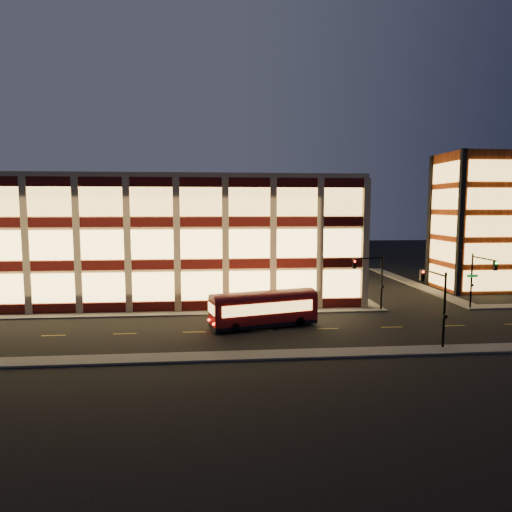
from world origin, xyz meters
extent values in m
plane|color=black|center=(0.00, 0.00, 0.00)|extent=(200.00, 200.00, 0.00)
cube|color=#514F4C|center=(-3.00, 1.00, 0.07)|extent=(54.00, 2.00, 0.15)
cube|color=#514F4C|center=(23.00, 17.00, 0.07)|extent=(2.00, 30.00, 0.15)
cube|color=#514F4C|center=(34.00, 17.00, 0.07)|extent=(2.00, 30.00, 0.15)
cube|color=#514F4C|center=(0.00, -13.00, 0.07)|extent=(100.00, 2.00, 0.15)
cube|color=tan|center=(-3.00, 17.00, 7.00)|extent=(50.00, 30.00, 14.00)
cube|color=tan|center=(-3.00, 17.00, 14.25)|extent=(50.40, 30.40, 0.50)
cube|color=#470C0A|center=(-3.00, 1.88, 0.65)|extent=(50.10, 0.25, 1.00)
cube|color=#FFCD6B|center=(-3.00, 1.90, 2.75)|extent=(49.00, 0.20, 3.00)
cube|color=#470C0A|center=(22.12, 17.00, 0.65)|extent=(0.25, 30.10, 1.00)
cube|color=#FFCD6B|center=(22.10, 17.00, 2.75)|extent=(0.20, 29.00, 3.00)
cube|color=#470C0A|center=(-3.00, 1.88, 5.05)|extent=(50.10, 0.25, 1.00)
cube|color=#FFCD6B|center=(-3.00, 1.90, 7.15)|extent=(49.00, 0.20, 3.00)
cube|color=#470C0A|center=(22.12, 17.00, 5.05)|extent=(0.25, 30.10, 1.00)
cube|color=#FFCD6B|center=(22.10, 17.00, 7.15)|extent=(0.20, 29.00, 3.00)
cube|color=#470C0A|center=(-3.00, 1.88, 9.45)|extent=(50.10, 0.25, 1.00)
cube|color=#FFCD6B|center=(-3.00, 1.90, 11.55)|extent=(49.00, 0.20, 3.00)
cube|color=#470C0A|center=(22.12, 17.00, 9.45)|extent=(0.25, 30.10, 1.00)
cube|color=#FFCD6B|center=(22.10, 17.00, 11.55)|extent=(0.20, 29.00, 3.00)
cube|color=#8C3814|center=(40.00, 12.00, 9.00)|extent=(8.00, 8.00, 18.00)
cube|color=black|center=(36.00, 8.00, 9.00)|extent=(0.60, 0.60, 18.00)
cube|color=black|center=(36.00, 16.00, 9.00)|extent=(0.60, 0.60, 18.00)
cube|color=black|center=(44.00, 16.00, 9.00)|extent=(0.60, 0.60, 18.00)
cube|color=#FFBF59|center=(40.00, 7.92, 1.80)|extent=(6.60, 0.16, 2.60)
cube|color=#FFBF59|center=(35.92, 12.00, 1.80)|extent=(0.16, 6.60, 2.60)
cube|color=#FFBF59|center=(40.00, 7.92, 5.20)|extent=(6.60, 0.16, 2.60)
cube|color=#FFBF59|center=(35.92, 12.00, 5.20)|extent=(0.16, 6.60, 2.60)
cube|color=#FFBF59|center=(40.00, 7.92, 8.60)|extent=(6.60, 0.16, 2.60)
cube|color=#FFBF59|center=(35.92, 12.00, 8.60)|extent=(0.16, 6.60, 2.60)
cube|color=#FFBF59|center=(40.00, 7.92, 12.00)|extent=(6.60, 0.16, 2.60)
cube|color=#FFBF59|center=(35.92, 12.00, 12.00)|extent=(0.16, 6.60, 2.60)
cube|color=#FFBF59|center=(40.00, 7.92, 15.40)|extent=(6.60, 0.16, 2.60)
cube|color=#FFBF59|center=(35.92, 12.00, 15.40)|extent=(0.16, 6.60, 2.60)
cylinder|color=black|center=(23.50, 0.80, 3.00)|extent=(0.18, 0.18, 6.00)
cylinder|color=black|center=(21.75, 0.05, 5.70)|extent=(3.56, 1.63, 0.14)
cube|color=black|center=(20.00, -0.70, 5.20)|extent=(0.32, 0.32, 0.95)
sphere|color=#FF0C05|center=(20.00, -0.88, 5.50)|extent=(0.20, 0.20, 0.20)
cube|color=black|center=(23.50, 0.60, 2.60)|extent=(0.25, 0.18, 0.28)
cylinder|color=black|center=(33.50, 0.80, 3.00)|extent=(0.18, 0.18, 6.00)
cylinder|color=black|center=(33.50, -1.20, 5.70)|extent=(0.14, 4.00, 0.14)
cube|color=black|center=(33.50, -3.20, 5.20)|extent=(0.32, 0.32, 0.95)
sphere|color=#0CFF26|center=(33.50, -3.38, 5.50)|extent=(0.20, 0.20, 0.20)
cube|color=black|center=(33.50, 0.60, 2.60)|extent=(0.25, 0.18, 0.28)
cube|color=#0C7226|center=(33.50, 0.65, 3.60)|extent=(1.20, 0.06, 0.28)
cylinder|color=black|center=(23.50, -12.50, 3.00)|extent=(0.18, 0.18, 6.00)
cylinder|color=black|center=(23.50, -10.50, 5.70)|extent=(0.14, 4.00, 0.14)
cube|color=black|center=(23.50, -8.50, 5.20)|extent=(0.32, 0.32, 0.95)
sphere|color=#FF0C05|center=(23.50, -8.68, 5.50)|extent=(0.20, 0.20, 0.20)
cube|color=black|center=(23.50, -12.70, 2.60)|extent=(0.25, 0.18, 0.28)
cube|color=maroon|center=(10.30, -4.71, 1.68)|extent=(10.16, 4.98, 2.27)
cube|color=black|center=(10.30, -4.71, 0.35)|extent=(10.16, 4.98, 0.35)
cylinder|color=black|center=(7.54, -6.58, 0.44)|extent=(0.93, 0.52, 0.89)
cylinder|color=black|center=(6.97, -4.49, 0.44)|extent=(0.93, 0.52, 0.89)
cylinder|color=black|center=(13.63, -4.92, 0.44)|extent=(0.93, 0.52, 0.89)
cylinder|color=black|center=(13.05, -2.83, 0.44)|extent=(0.93, 0.52, 0.89)
cube|color=#FFBF59|center=(10.63, -5.92, 1.97)|extent=(8.38, 2.35, 0.99)
cube|color=#FFBF59|center=(9.96, -3.49, 1.97)|extent=(8.38, 2.35, 0.99)
camera|label=1|loc=(5.87, -45.57, 11.00)|focal=32.00mm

